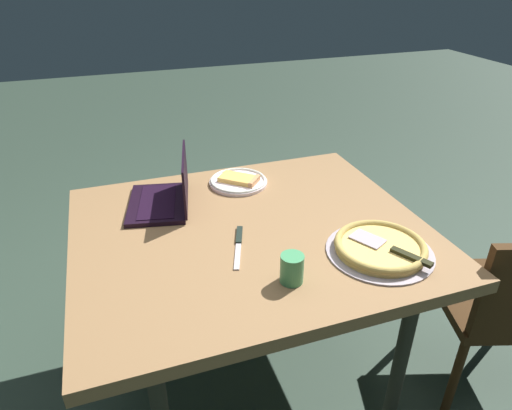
# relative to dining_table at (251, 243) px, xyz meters

# --- Properties ---
(ground_plane) EXTENTS (12.00, 12.00, 0.00)m
(ground_plane) POSITION_rel_dining_table_xyz_m (0.00, 0.00, -0.68)
(ground_plane) COLOR #2F3F33
(dining_table) EXTENTS (1.25, 1.06, 0.74)m
(dining_table) POSITION_rel_dining_table_xyz_m (0.00, 0.00, 0.00)
(dining_table) COLOR olive
(dining_table) RESTS_ON ground_plane
(laptop) EXTENTS (0.29, 0.36, 0.21)m
(laptop) POSITION_rel_dining_table_xyz_m (0.26, -0.27, 0.11)
(laptop) COLOR black
(laptop) RESTS_ON dining_table
(pizza_plate) EXTENTS (0.25, 0.25, 0.04)m
(pizza_plate) POSITION_rel_dining_table_xyz_m (-0.06, -0.36, 0.08)
(pizza_plate) COLOR white
(pizza_plate) RESTS_ON dining_table
(pizza_tray) EXTENTS (0.35, 0.35, 0.04)m
(pizza_tray) POSITION_rel_dining_table_xyz_m (-0.36, 0.28, 0.08)
(pizza_tray) COLOR #A3979F
(pizza_tray) RESTS_ON dining_table
(table_knife) EXTENTS (0.10, 0.24, 0.01)m
(table_knife) POSITION_rel_dining_table_xyz_m (0.07, 0.08, 0.07)
(table_knife) COLOR #BFB4B8
(table_knife) RESTS_ON dining_table
(drink_cup) EXTENTS (0.07, 0.07, 0.09)m
(drink_cup) POSITION_rel_dining_table_xyz_m (-0.02, 0.32, 0.11)
(drink_cup) COLOR #418F5A
(drink_cup) RESTS_ON dining_table
(chair_near) EXTENTS (0.57, 0.57, 0.82)m
(chair_near) POSITION_rel_dining_table_xyz_m (-0.89, 0.40, -0.20)
(chair_near) COLOR #3B2410
(chair_near) RESTS_ON ground_plane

